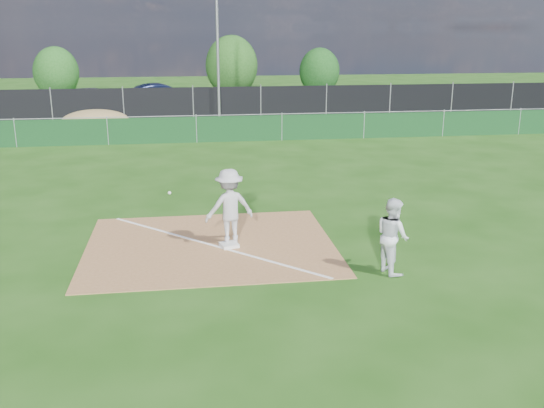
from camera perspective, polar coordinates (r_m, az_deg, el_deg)
The scene contains 17 objects.
ground at distance 23.61m, azimuth -6.79°, elevation 3.59°, with size 90.00×90.00×0.00m, color #1B470F.
infield_dirt at distance 14.95m, azimuth -5.81°, elevation -3.88°, with size 6.00×5.00×0.02m, color #93643B.
foul_line at distance 14.95m, azimuth -5.81°, elevation -3.82°, with size 0.08×7.00×0.01m, color white.
green_fence at distance 28.41m, azimuth -7.12°, elevation 6.95°, with size 44.00×0.05×1.20m, color #0E3315.
dirt_mound at distance 32.18m, azimuth -16.28°, elevation 7.49°, with size 3.38×2.60×1.17m, color olive.
black_fence at distance 36.29m, azimuth -7.43°, elevation 9.43°, with size 46.00×0.04×1.80m, color black.
parking_lot at distance 41.36m, azimuth -7.51°, elevation 9.01°, with size 46.00×9.00×0.01m, color black.
light_pole at distance 35.81m, azimuth -5.13°, elevation 14.39°, with size 0.16×0.16×8.00m, color slate.
first_base at distance 14.78m, azimuth -4.06°, elevation -3.86°, with size 0.40×0.40×0.08m, color silver.
play_at_first at distance 14.74m, azimuth -4.03°, elevation -0.26°, with size 2.13×0.96×1.87m.
runner at distance 13.31m, azimuth 11.28°, elevation -2.93°, with size 0.81×0.63×1.67m, color silver.
car_left at distance 40.95m, azimuth -16.45°, elevation 9.52°, with size 1.83×4.54×1.55m, color #AEB1B7.
car_mid at distance 40.25m, azimuth -10.24°, elevation 9.89°, with size 1.76×5.06×1.67m, color black.
car_right at distance 40.28m, azimuth -2.30°, elevation 9.90°, with size 1.86×4.56×1.32m, color black.
tree_left at distance 47.95m, azimuth -19.65°, elevation 11.58°, with size 3.24×3.24×3.84m.
tree_mid at distance 46.66m, azimuth -3.82°, elevation 12.85°, with size 3.90×3.90×4.63m.
tree_right at distance 48.08m, azimuth 4.48°, elevation 12.35°, with size 3.10×3.10×3.67m.
Camera 1 is at (-0.48, -13.04, 5.14)m, focal length 40.00 mm.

